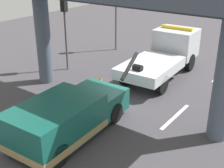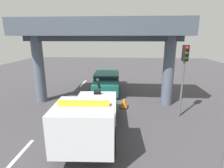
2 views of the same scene
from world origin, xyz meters
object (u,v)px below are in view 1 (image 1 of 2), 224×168
at_px(tow_truck_white, 166,53).
at_px(towed_van_green, 66,118).
at_px(traffic_cone_orange, 101,83).
at_px(traffic_light_near, 65,17).
at_px(traffic_light_far, 116,3).

xyz_separation_m(tow_truck_white, towed_van_green, (-8.19, -0.04, -0.42)).
bearing_deg(tow_truck_white, traffic_cone_orange, 158.80).
height_order(traffic_light_near, traffic_cone_orange, traffic_light_near).
distance_m(tow_truck_white, towed_van_green, 8.20).
xyz_separation_m(towed_van_green, traffic_light_far, (10.31, 5.03, 2.50)).
bearing_deg(towed_van_green, traffic_light_far, 26.00).
distance_m(tow_truck_white, traffic_cone_orange, 4.43).
bearing_deg(traffic_light_near, traffic_light_far, -0.00).
bearing_deg(traffic_cone_orange, traffic_light_near, 71.12).
height_order(tow_truck_white, traffic_light_near, traffic_light_near).
distance_m(towed_van_green, traffic_cone_orange, 4.46).
height_order(tow_truck_white, towed_van_green, tow_truck_white).
height_order(tow_truck_white, traffic_cone_orange, tow_truck_white).
height_order(towed_van_green, traffic_light_far, traffic_light_far).
distance_m(towed_van_green, traffic_light_far, 11.74).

